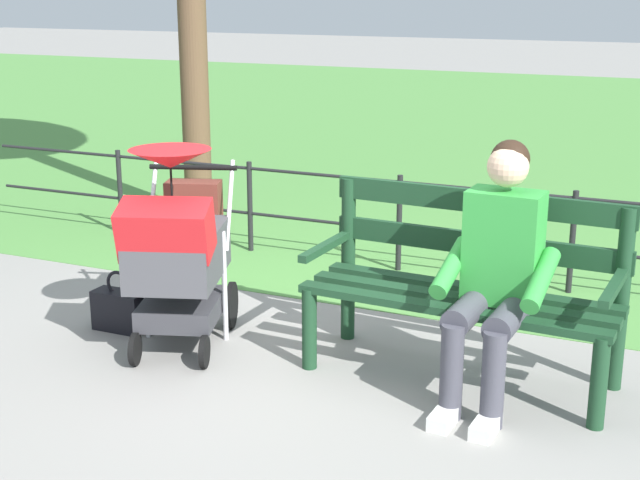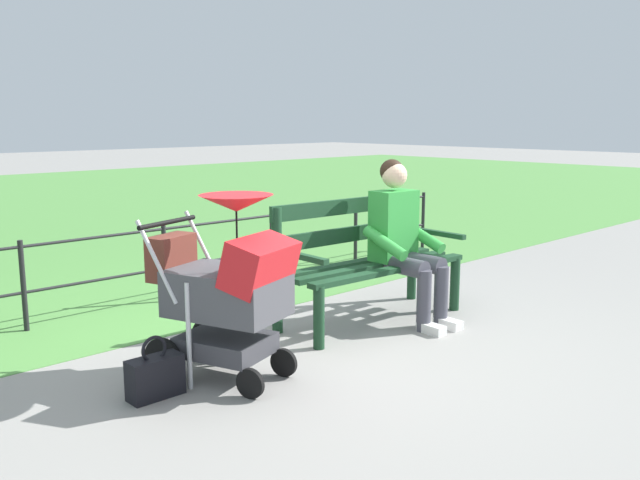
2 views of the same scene
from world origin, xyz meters
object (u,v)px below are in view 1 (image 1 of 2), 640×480
park_bench (466,278)px  stroller (178,246)px  person_on_bench (496,267)px  handbag (120,310)px

park_bench → stroller: 1.58m
person_on_bench → park_bench: bearing=-47.7°
person_on_bench → handbag: person_on_bench is taller
park_bench → handbag: (2.02, 0.24, -0.40)m
park_bench → stroller: stroller is taller
handbag → stroller: bearing=171.7°
person_on_bench → stroller: 1.76m
stroller → handbag: 0.67m
park_bench → handbag: park_bench is taller
person_on_bench → stroller: (1.75, 0.09, -0.08)m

